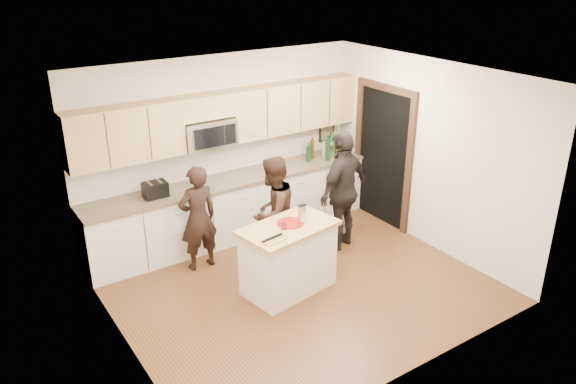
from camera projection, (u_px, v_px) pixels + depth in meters
floor at (298, 284)px, 7.32m from camera, size 4.50×4.50×0.00m
room_shell at (299, 160)px, 6.65m from camera, size 4.52×4.02×2.71m
back_cabinetry at (234, 207)px, 8.43m from camera, size 4.50×0.66×0.94m
upper_cabinetry at (228, 116)px, 8.02m from camera, size 4.50×0.33×0.75m
microwave at (208, 133)px, 7.89m from camera, size 0.76×0.41×0.40m
doorway at (383, 151)px, 8.70m from camera, size 0.06×1.25×2.20m
framed_picture at (327, 130)px, 9.34m from camera, size 0.30×0.03×0.38m
dish_towel at (179, 206)px, 7.67m from camera, size 0.34×0.60×0.48m
island at (288, 258)px, 7.06m from camera, size 1.29×0.88×0.90m
red_plate at (290, 223)px, 6.94m from camera, size 0.33×0.33×0.02m
box_grater at (302, 213)px, 6.90m from camera, size 0.10×0.05×0.24m
drink_glass at (284, 225)px, 6.78m from camera, size 0.06×0.06×0.11m
cutting_board at (274, 240)px, 6.54m from camera, size 0.32×0.23×0.02m
tongs at (272, 238)px, 6.54m from camera, size 0.30×0.08×0.02m
knife at (279, 239)px, 6.53m from camera, size 0.20×0.05×0.01m
toaster at (155, 190)px, 7.58m from camera, size 0.32×0.23×0.21m
bottle_cluster at (327, 146)px, 9.09m from camera, size 0.80×0.39×0.41m
orchid at (334, 139)px, 9.14m from camera, size 0.32×0.27×0.51m
woman_left at (198, 218)px, 7.47m from camera, size 0.54×0.36×1.48m
woman_center at (273, 212)px, 7.53m from camera, size 0.93×0.84×1.56m
woman_right at (343, 190)px, 7.99m from camera, size 1.11×0.72×1.76m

